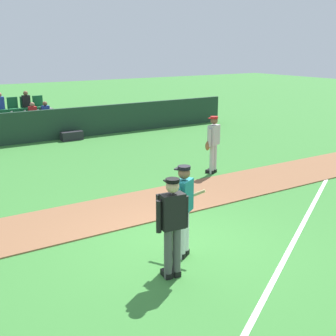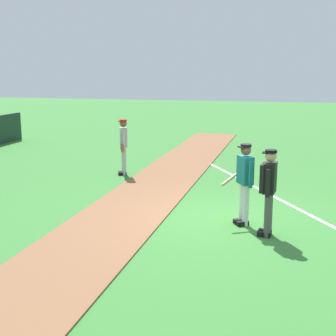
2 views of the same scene
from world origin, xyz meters
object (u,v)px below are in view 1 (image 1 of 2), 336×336
(umpire_home_plate, at_px, (172,222))
(equipment_bag, at_px, (72,136))
(batter_teal_jersey, at_px, (184,208))
(runner_grey_jersey, at_px, (213,143))

(umpire_home_plate, bearing_deg, equipment_bag, 76.71)
(umpire_home_plate, xyz_separation_m, equipment_bag, (2.77, 11.74, -0.82))
(batter_teal_jersey, bearing_deg, runner_grey_jersey, 46.15)
(batter_teal_jersey, relative_size, equipment_bag, 1.96)
(batter_teal_jersey, distance_m, runner_grey_jersey, 5.75)
(equipment_bag, bearing_deg, runner_grey_jersey, -75.58)
(batter_teal_jersey, height_order, runner_grey_jersey, same)
(umpire_home_plate, height_order, runner_grey_jersey, same)
(umpire_home_plate, height_order, equipment_bag, umpire_home_plate)
(umpire_home_plate, xyz_separation_m, runner_grey_jersey, (4.59, 4.67, -0.04))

